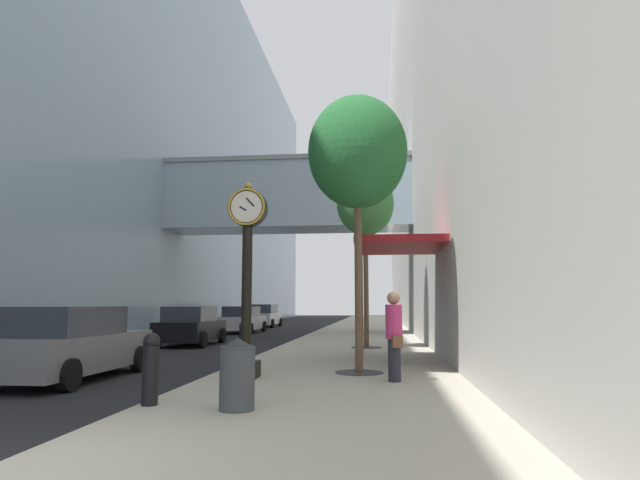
# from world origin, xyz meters

# --- Properties ---
(ground_plane) EXTENTS (110.00, 110.00, 0.00)m
(ground_plane) POSITION_xyz_m (0.00, 27.00, 0.00)
(ground_plane) COLOR black
(ground_plane) RESTS_ON ground
(sidewalk_right) EXTENTS (5.52, 80.00, 0.14)m
(sidewalk_right) POSITION_xyz_m (2.76, 30.00, 0.07)
(sidewalk_right) COLOR #ADA593
(sidewalk_right) RESTS_ON ground
(building_block_left) EXTENTS (22.56, 80.00, 27.49)m
(building_block_left) POSITION_xyz_m (-12.15, 29.95, 13.69)
(building_block_left) COLOR #849EB2
(building_block_left) RESTS_ON ground
(building_block_right) EXTENTS (9.00, 80.00, 32.40)m
(building_block_right) POSITION_xyz_m (10.02, 30.00, 16.20)
(building_block_right) COLOR #B7B2A8
(building_block_right) RESTS_ON ground
(street_clock) EXTENTS (0.84, 0.55, 4.22)m
(street_clock) POSITION_xyz_m (0.91, 6.79, 2.45)
(street_clock) COLOR black
(street_clock) RESTS_ON sidewalk_right
(bollard_nearest) EXTENTS (0.26, 0.26, 1.10)m
(bollard_nearest) POSITION_xyz_m (0.21, 3.53, 0.72)
(bollard_nearest) COLOR black
(bollard_nearest) RESTS_ON sidewalk_right
(bollard_third) EXTENTS (0.26, 0.26, 1.10)m
(bollard_third) POSITION_xyz_m (0.21, 9.41, 0.72)
(bollard_third) COLOR black
(bollard_third) RESTS_ON sidewalk_right
(street_tree_near) EXTENTS (2.35, 2.35, 6.49)m
(street_tree_near) POSITION_xyz_m (3.28, 7.87, 5.24)
(street_tree_near) COLOR #333335
(street_tree_near) RESTS_ON sidewalk_right
(street_tree_mid_near) EXTENTS (2.11, 2.11, 6.48)m
(street_tree_mid_near) POSITION_xyz_m (3.28, 15.21, 5.35)
(street_tree_mid_near) COLOR #333335
(street_tree_mid_near) RESTS_ON sidewalk_right
(trash_bin) EXTENTS (0.53, 0.53, 1.05)m
(trash_bin) POSITION_xyz_m (1.65, 3.29, 0.68)
(trash_bin) COLOR #383D42
(trash_bin) RESTS_ON sidewalk_right
(pedestrian_walking) EXTENTS (0.41, 0.50, 1.80)m
(pedestrian_walking) POSITION_xyz_m (4.04, 6.54, 1.10)
(pedestrian_walking) COLOR #23232D
(pedestrian_walking) RESTS_ON sidewalk_right
(storefront_awning) EXTENTS (2.40, 3.60, 3.30)m
(storefront_awning) POSITION_xyz_m (4.28, 10.77, 3.28)
(storefront_awning) COLOR maroon
(storefront_awning) RESTS_ON sidewalk_right
(car_silver_near) EXTENTS (2.18, 4.74, 1.57)m
(car_silver_near) POSITION_xyz_m (-4.42, 27.51, 0.77)
(car_silver_near) COLOR #B7BABF
(car_silver_near) RESTS_ON ground
(car_white_mid) EXTENTS (2.03, 4.64, 1.69)m
(car_white_mid) POSITION_xyz_m (-4.87, 36.13, 0.82)
(car_white_mid) COLOR silver
(car_white_mid) RESTS_ON ground
(car_black_far) EXTENTS (2.17, 4.31, 1.60)m
(car_black_far) POSITION_xyz_m (-4.06, 17.47, 0.78)
(car_black_far) COLOR black
(car_black_far) RESTS_ON ground
(car_grey_trailing) EXTENTS (2.06, 4.69, 1.63)m
(car_grey_trailing) POSITION_xyz_m (-3.17, 6.97, 0.80)
(car_grey_trailing) COLOR slate
(car_grey_trailing) RESTS_ON ground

